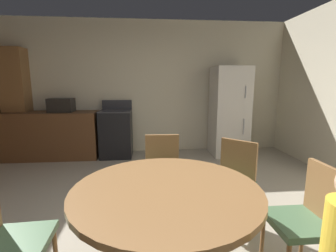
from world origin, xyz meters
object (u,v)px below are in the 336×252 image
at_px(chair_west, 4,237).
at_px(dining_table, 167,209).
at_px(chair_east, 309,216).
at_px(refrigerator, 229,112).
at_px(chair_northeast, 233,178).
at_px(chair_north, 163,169).
at_px(microwave, 62,105).
at_px(oven_range, 117,133).

bearing_deg(chair_west, dining_table, -0.00).
bearing_deg(dining_table, chair_east, 0.10).
relative_size(refrigerator, chair_west, 2.02).
relative_size(dining_table, chair_northeast, 1.44).
height_order(dining_table, chair_north, chair_north).
height_order(chair_west, chair_east, same).
bearing_deg(microwave, refrigerator, -0.88).
distance_m(refrigerator, dining_table, 3.52).
height_order(chair_north, chair_east, same).
distance_m(chair_north, chair_northeast, 0.75).
height_order(microwave, chair_north, microwave).
height_order(microwave, dining_table, microwave).
relative_size(chair_east, chair_northeast, 1.00).
bearing_deg(chair_northeast, chair_north, -68.48).
bearing_deg(chair_northeast, dining_table, -0.00).
relative_size(refrigerator, chair_north, 2.02).
bearing_deg(oven_range, chair_northeast, -59.67).
distance_m(microwave, chair_north, 2.88).
distance_m(microwave, chair_northeast, 3.55).
height_order(refrigerator, chair_east, refrigerator).
distance_m(oven_range, dining_table, 3.30).
relative_size(refrigerator, chair_east, 2.02).
distance_m(chair_east, chair_northeast, 0.78).
bearing_deg(dining_table, chair_north, 87.81).
distance_m(dining_table, chair_west, 1.03).
bearing_deg(oven_range, chair_north, -70.57).
relative_size(chair_north, chair_northeast, 1.00).
bearing_deg(dining_table, chair_west, -176.53).
bearing_deg(refrigerator, dining_table, -115.75).
distance_m(oven_range, chair_northeast, 2.89).
bearing_deg(chair_northeast, oven_range, -104.44).
xyz_separation_m(refrigerator, chair_west, (-2.54, -3.22, -0.38)).
height_order(dining_table, chair_east, chair_east).
xyz_separation_m(oven_range, chair_north, (0.77, -2.19, 0.03)).
height_order(chair_west, chair_northeast, same).
height_order(dining_table, chair_west, chair_west).
bearing_deg(microwave, chair_northeast, -45.23).
bearing_deg(oven_range, chair_west, -94.97).
relative_size(chair_west, chair_northeast, 1.00).
bearing_deg(refrigerator, microwave, 179.12).
distance_m(microwave, chair_west, 3.40).
height_order(chair_north, chair_northeast, same).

